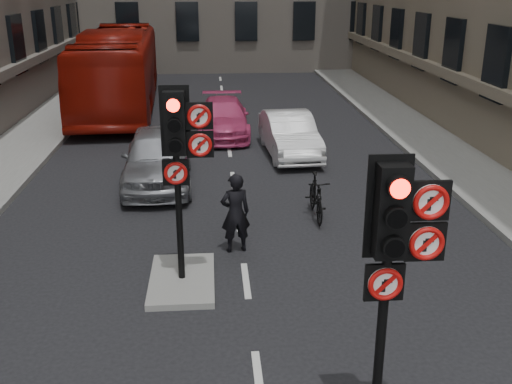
{
  "coord_description": "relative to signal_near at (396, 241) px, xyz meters",
  "views": [
    {
      "loc": [
        -0.58,
        -5.08,
        5.41
      ],
      "look_at": [
        0.02,
        2.72,
        2.6
      ],
      "focal_mm": 42.0,
      "sensor_mm": 36.0,
      "label": 1
    }
  ],
  "objects": [
    {
      "name": "pavement_right",
      "position": [
        5.71,
        11.01,
        -2.5
      ],
      "size": [
        3.0,
        50.0,
        0.16
      ],
      "primitive_type": "cube",
      "color": "gray",
      "rests_on": "ground"
    },
    {
      "name": "centre_island",
      "position": [
        -2.69,
        4.01,
        -2.52
      ],
      "size": [
        1.2,
        2.0,
        0.12
      ],
      "primitive_type": "cube",
      "color": "gray",
      "rests_on": "ground"
    },
    {
      "name": "signal_near",
      "position": [
        0.0,
        0.0,
        0.0
      ],
      "size": [
        0.91,
        0.4,
        3.58
      ],
      "color": "black",
      "rests_on": "ground"
    },
    {
      "name": "signal_far",
      "position": [
        -2.6,
        4.0,
        0.12
      ],
      "size": [
        0.91,
        0.4,
        3.58
      ],
      "color": "black",
      "rests_on": "centre_island"
    },
    {
      "name": "car_silver",
      "position": [
        -3.57,
        9.85,
        -1.81
      ],
      "size": [
        1.99,
        4.59,
        1.54
      ],
      "primitive_type": "imported",
      "rotation": [
        0.0,
        0.0,
        0.04
      ],
      "color": "#95969C",
      "rests_on": "ground"
    },
    {
      "name": "car_white",
      "position": [
        0.43,
        12.43,
        -1.91
      ],
      "size": [
        1.7,
        4.19,
        1.35
      ],
      "primitive_type": "imported",
      "rotation": [
        0.0,
        0.0,
        0.07
      ],
      "color": "silver",
      "rests_on": "ground"
    },
    {
      "name": "car_pink",
      "position": [
        -1.63,
        15.18,
        -1.94
      ],
      "size": [
        1.8,
        4.42,
        1.28
      ],
      "primitive_type": "imported",
      "rotation": [
        0.0,
        0.0,
        -0.0
      ],
      "color": "#CB3B72",
      "rests_on": "ground"
    },
    {
      "name": "bus_red",
      "position": [
        -5.99,
        20.18,
        -0.9
      ],
      "size": [
        3.44,
        12.23,
        3.37
      ],
      "primitive_type": "imported",
      "rotation": [
        0.0,
        0.0,
        0.05
      ],
      "color": "maroon",
      "rests_on": "ground"
    },
    {
      "name": "motorcycle",
      "position": [
        0.37,
        7.07,
        -2.06
      ],
      "size": [
        0.5,
        1.73,
        1.04
      ],
      "primitive_type": "imported",
      "rotation": [
        0.0,
        0.0,
        -0.01
      ],
      "color": "black",
      "rests_on": "ground"
    },
    {
      "name": "motorcyclist",
      "position": [
        -1.62,
        5.34,
        -1.73
      ],
      "size": [
        0.69,
        0.52,
        1.7
      ],
      "primitive_type": "imported",
      "rotation": [
        0.0,
        0.0,
        3.34
      ],
      "color": "black",
      "rests_on": "ground"
    },
    {
      "name": "info_sign",
      "position": [
        -2.76,
        4.74,
        -1.13
      ],
      "size": [
        0.36,
        0.1,
        2.07
      ],
      "rotation": [
        0.0,
        0.0,
        -0.01
      ],
      "color": "black",
      "rests_on": "centre_island"
    }
  ]
}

